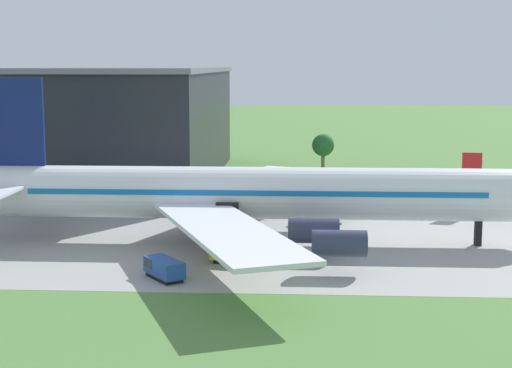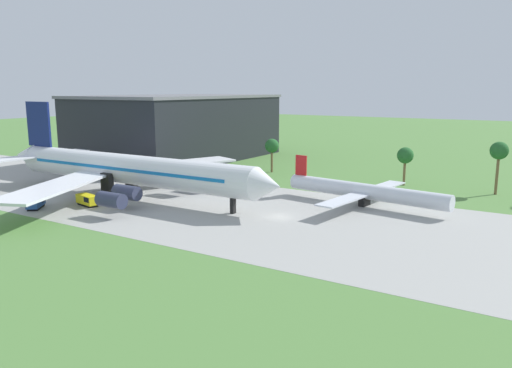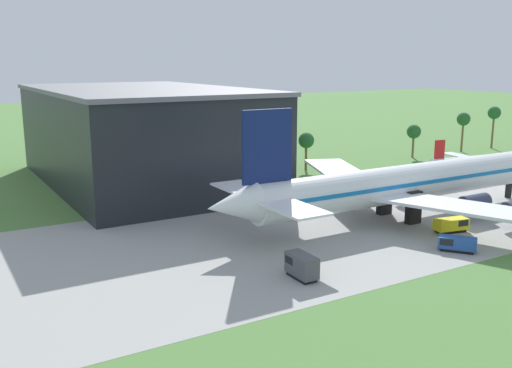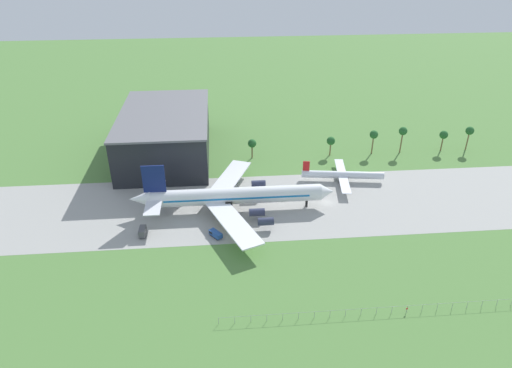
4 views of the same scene
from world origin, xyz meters
TOP-DOWN VIEW (x-y plane):
  - ground_plane at (0.00, 0.00)m, footprint 600.00×600.00m
  - taxiway_strip at (0.00, 0.00)m, footprint 320.00×44.00m
  - jet_airliner at (-34.00, -2.09)m, footprint 70.30×59.74m
  - regional_aircraft at (9.07, 15.40)m, footprint 31.69×28.64m
  - baggage_tug at (-40.47, -17.62)m, footprint 4.51×5.03m
  - fuel_truck at (-33.99, -11.42)m, footprint 5.31×2.91m
  - terminal_building at (-60.66, 46.20)m, footprint 36.72×61.20m

SIDE VIEW (x-z plane):
  - ground_plane at x=0.00m, z-range 0.00..0.00m
  - taxiway_strip at x=0.00m, z-range 0.00..0.02m
  - baggage_tug at x=-40.47m, z-range 0.10..2.01m
  - fuel_truck at x=-33.99m, z-range 0.10..2.13m
  - regional_aircraft at x=9.07m, z-range -1.39..6.77m
  - jet_airliner at x=-34.00m, z-range -3.61..14.79m
  - terminal_building at x=-60.66m, z-range 0.02..19.30m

